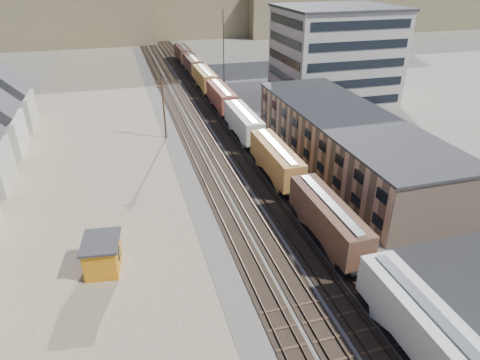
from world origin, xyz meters
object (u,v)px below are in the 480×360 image
object	(u,v)px
freight_train	(231,108)
parked_car_blue	(350,110)
maintenance_shed	(102,254)
utility_pole_north	(164,107)

from	to	relation	value
freight_train	parked_car_blue	distance (m)	23.48
maintenance_shed	parked_car_blue	distance (m)	57.72
freight_train	maintenance_shed	world-z (taller)	freight_train
freight_train	parked_car_blue	xyz separation A→B (m)	(23.37, -0.98, -2.01)
utility_pole_north	parked_car_blue	distance (m)	36.09
freight_train	parked_car_blue	bearing A→B (deg)	-2.40
utility_pole_north	parked_car_blue	world-z (taller)	utility_pole_north
utility_pole_north	maintenance_shed	world-z (taller)	utility_pole_north
freight_train	utility_pole_north	world-z (taller)	utility_pole_north
utility_pole_north	parked_car_blue	xyz separation A→B (m)	(35.67, 3.09, -4.52)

